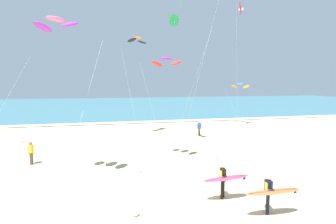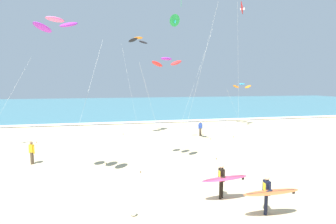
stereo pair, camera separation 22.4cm
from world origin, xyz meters
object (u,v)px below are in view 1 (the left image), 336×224
kite_delta_emerald_extra (174,21)px  bystander_yellow_top (31,153)px  surfer_trailing (271,192)px  kite_delta_scarlet_close (241,8)px  kite_arc_violet_distant (166,62)px  beach_ball (136,213)px  surfer_lead (224,178)px  kite_arc_cobalt_near (240,86)px  bystander_blue_top (199,128)px  kite_arc_amber_mid (137,40)px  kite_arc_rose_low (56,24)px

kite_delta_emerald_extra → bystander_yellow_top: kite_delta_emerald_extra is taller
surfer_trailing → kite_delta_scarlet_close: size_ratio=0.17×
kite_arc_violet_distant → bystander_yellow_top: size_ratio=4.59×
bystander_yellow_top → beach_ball: bystander_yellow_top is taller
kite_delta_scarlet_close → bystander_yellow_top: size_ratio=8.99×
surfer_lead → kite_delta_emerald_extra: size_ratio=0.20×
surfer_trailing → kite_arc_cobalt_near: kite_arc_cobalt_near is taller
beach_ball → bystander_blue_top: bearing=61.8°
bystander_yellow_top → surfer_trailing: bearing=-39.7°
kite_arc_amber_mid → bystander_blue_top: (6.32, -0.98, -8.98)m
bystander_yellow_top → kite_arc_rose_low: bearing=-58.4°
kite_arc_amber_mid → kite_delta_scarlet_close: (11.26, 0.11, 3.75)m
kite_arc_amber_mid → kite_delta_emerald_extra: kite_delta_emerald_extra is taller
beach_ball → kite_delta_emerald_extra: bearing=68.9°
surfer_lead → kite_arc_rose_low: 11.46m
surfer_trailing → kite_arc_amber_mid: size_ratio=0.24×
surfer_lead → kite_arc_amber_mid: 18.14m
kite_delta_emerald_extra → bystander_yellow_top: size_ratio=7.15×
surfer_trailing → bystander_blue_top: (2.69, 16.58, -0.24)m
kite_delta_emerald_extra → kite_arc_amber_mid: bearing=121.0°
kite_arc_rose_low → kite_arc_violet_distant: bearing=23.6°
kite_arc_rose_low → surfer_trailing: bearing=-30.7°
kite_arc_rose_low → beach_ball: kite_arc_rose_low is taller
kite_arc_violet_distant → bystander_blue_top: kite_arc_violet_distant is taller
bystander_yellow_top → surfer_lead: bearing=-37.0°
kite_arc_amber_mid → kite_arc_violet_distant: 9.83m
surfer_trailing → kite_arc_violet_distant: (-2.69, 8.19, 5.93)m
kite_arc_violet_distant → beach_ball: size_ratio=26.07×
kite_delta_scarlet_close → bystander_yellow_top: kite_delta_scarlet_close is taller
kite_arc_amber_mid → kite_arc_violet_distant: size_ratio=1.39×
kite_delta_emerald_extra → kite_delta_scarlet_close: bearing=28.1°
kite_delta_scarlet_close → bystander_blue_top: (-4.94, -1.09, -12.73)m
kite_delta_scarlet_close → kite_delta_emerald_extra: kite_delta_scarlet_close is taller
bystander_yellow_top → bystander_blue_top: 16.00m
kite_arc_amber_mid → kite_arc_rose_low: 13.40m
kite_arc_violet_distant → beach_ball: (-2.87, -7.00, -6.84)m
kite_delta_scarlet_close → kite_arc_cobalt_near: bearing=60.5°
surfer_lead → kite_delta_emerald_extra: (0.29, 11.24, 9.74)m
surfer_trailing → bystander_blue_top: 16.80m
surfer_lead → kite_arc_cobalt_near: 24.32m
surfer_lead → kite_arc_amber_mid: bearing=98.7°
kite_arc_amber_mid → bystander_blue_top: size_ratio=6.36×
surfer_lead → bystander_yellow_top: 13.24m
kite_arc_amber_mid → bystander_blue_top: bearing=-8.8°
kite_delta_scarlet_close → kite_arc_amber_mid: bearing=-179.5°
kite_arc_rose_low → kite_arc_violet_distant: kite_arc_rose_low is taller
kite_arc_rose_low → beach_ball: bearing=-49.9°
surfer_trailing → kite_arc_rose_low: 12.99m
kite_delta_scarlet_close → bystander_yellow_top: (-19.45, -7.85, -12.73)m
kite_delta_emerald_extra → bystander_blue_top: size_ratio=7.15×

